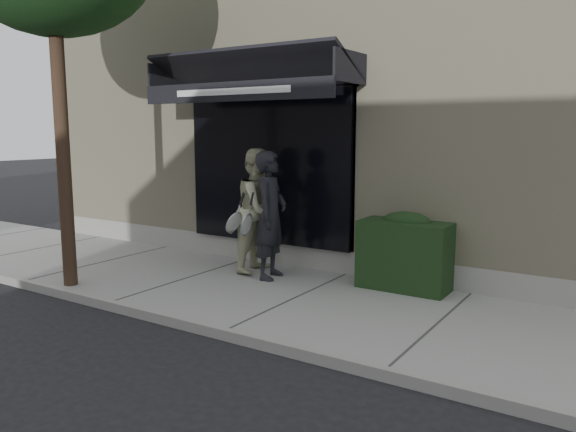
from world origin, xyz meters
The scene contains 7 objects.
ground centered at (0.00, 0.00, 0.00)m, with size 80.00×80.00×0.00m, color black.
sidewalk centered at (0.00, 0.00, 0.06)m, with size 20.00×3.00×0.12m, color gray.
curb centered at (0.00, -1.55, 0.07)m, with size 20.00×0.10×0.14m, color gray.
building_facade centered at (-0.01, 4.96, 2.74)m, with size 14.30×8.04×5.64m.
hedge centered at (1.10, 1.25, 0.66)m, with size 1.30×0.70×1.14m.
pedestrian_front centered at (-0.90, 0.67, 1.12)m, with size 0.88×0.89×1.99m.
pedestrian_back centered at (-1.30, 0.95, 1.13)m, with size 0.86×1.06×2.01m.
Camera 1 is at (4.00, -6.41, 2.42)m, focal length 35.00 mm.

